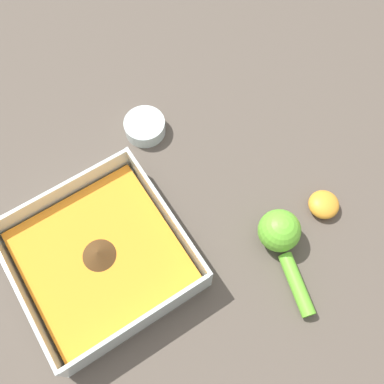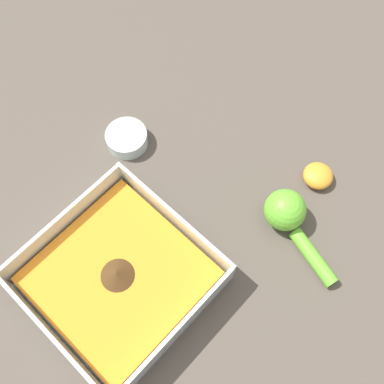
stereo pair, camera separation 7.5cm
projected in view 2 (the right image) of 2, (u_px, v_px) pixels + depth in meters
ground_plane at (141, 262)px, 0.74m from camera, size 4.00×4.00×0.00m
square_dish at (120, 278)px, 0.70m from camera, size 0.25×0.25×0.07m
spice_bowl at (127, 139)px, 0.82m from camera, size 0.08×0.08×0.03m
lemon_squeezer at (289, 216)px, 0.74m from camera, size 0.17×0.08×0.07m
lemon_half at (318, 176)px, 0.79m from camera, size 0.05×0.05×0.03m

